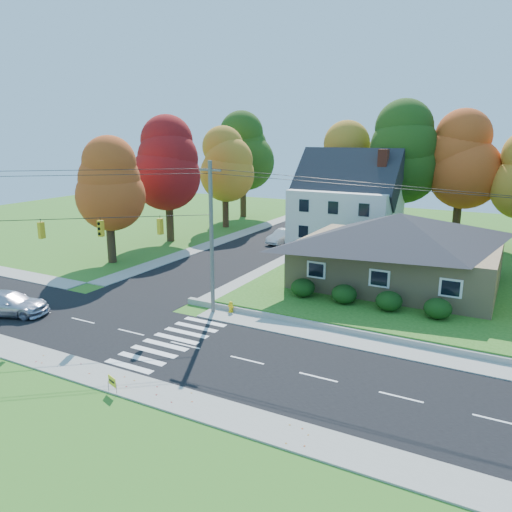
{
  "coord_description": "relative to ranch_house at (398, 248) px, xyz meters",
  "views": [
    {
      "loc": [
        15.85,
        -21.06,
        11.69
      ],
      "look_at": [
        0.24,
        8.0,
        3.48
      ],
      "focal_mm": 35.0,
      "sensor_mm": 36.0,
      "label": 1
    }
  ],
  "objects": [
    {
      "name": "fire_hydrant",
      "position": [
        -8.41,
        -10.3,
        -2.88
      ],
      "size": [
        0.47,
        0.36,
        0.81
      ],
      "color": "yellow",
      "rests_on": "ground"
    },
    {
      "name": "tree_west_0",
      "position": [
        -25.0,
        -4.0,
        3.89
      ],
      "size": [
        6.16,
        6.16,
        11.47
      ],
      "color": "#3F2A19",
      "rests_on": "ground"
    },
    {
      "name": "traffic_infrastructure",
      "position": [
        -8.15,
        -14.65,
        1.88
      ],
      "size": [
        38.1,
        10.66,
        10.0
      ],
      "color": "#666059",
      "rests_on": "ground"
    },
    {
      "name": "tree_west_2",
      "position": [
        -25.0,
        16.0,
        4.54
      ],
      "size": [
        6.72,
        6.72,
        12.51
      ],
      "color": "#3F2A19",
      "rests_on": "ground"
    },
    {
      "name": "colonial_house",
      "position": [
        -7.96,
        12.0,
        1.32
      ],
      "size": [
        10.4,
        8.4,
        9.6
      ],
      "color": "silver",
      "rests_on": "lawn"
    },
    {
      "name": "ground",
      "position": [
        -8.0,
        -16.0,
        -3.27
      ],
      "size": [
        120.0,
        120.0,
        0.0
      ],
      "primitive_type": "plane",
      "color": "#3D7923"
    },
    {
      "name": "white_car",
      "position": [
        -14.51,
        10.75,
        -2.5
      ],
      "size": [
        2.22,
        4.71,
        1.49
      ],
      "primitive_type": "imported",
      "rotation": [
        0.0,
        0.0,
        -0.15
      ],
      "color": "silver",
      "rests_on": "road_cross"
    },
    {
      "name": "silver_sedan",
      "position": [
        -21.14,
        -17.46,
        -2.49
      ],
      "size": [
        5.64,
        3.78,
        1.52
      ],
      "primitive_type": "imported",
      "rotation": [
        0.0,
        0.0,
        1.92
      ],
      "color": "silver",
      "rests_on": "road_main"
    },
    {
      "name": "yard_sign",
      "position": [
        -7.78,
        -21.9,
        -2.66
      ],
      "size": [
        0.65,
        0.25,
        0.85
      ],
      "color": "black",
      "rests_on": "ground"
    },
    {
      "name": "tree_lot_1",
      "position": [
        -4.0,
        17.0,
        6.35
      ],
      "size": [
        7.84,
        7.84,
        14.6
      ],
      "color": "#3F2A19",
      "rests_on": "lawn"
    },
    {
      "name": "hedge_row",
      "position": [
        -0.5,
        -6.2,
        -2.13
      ],
      "size": [
        10.7,
        1.7,
        1.27
      ],
      "color": "#163A10",
      "rests_on": "lawn"
    },
    {
      "name": "tree_west_1",
      "position": [
        -26.0,
        6.0,
        5.2
      ],
      "size": [
        7.28,
        7.28,
        13.56
      ],
      "color": "#3F2A19",
      "rests_on": "ground"
    },
    {
      "name": "ranch_house",
      "position": [
        0.0,
        0.0,
        0.0
      ],
      "size": [
        14.6,
        10.6,
        5.4
      ],
      "color": "tan",
      "rests_on": "lawn"
    },
    {
      "name": "tree_west_3",
      "position": [
        -27.0,
        24.0,
        5.85
      ],
      "size": [
        7.84,
        7.84,
        14.6
      ],
      "color": "#3F2A19",
      "rests_on": "ground"
    },
    {
      "name": "tree_lot_2",
      "position": [
        2.0,
        18.0,
        5.7
      ],
      "size": [
        7.28,
        7.28,
        13.56
      ],
      "color": "#3F2A19",
      "rests_on": "lawn"
    },
    {
      "name": "sidewalk_north",
      "position": [
        -8.0,
        -11.0,
        -3.23
      ],
      "size": [
        90.0,
        2.0,
        0.08
      ],
      "primitive_type": "cube",
      "color": "#9C9A90",
      "rests_on": "ground"
    },
    {
      "name": "tree_lot_0",
      "position": [
        -10.0,
        18.0,
        5.04
      ],
      "size": [
        6.72,
        6.72,
        12.51
      ],
      "color": "#3F2A19",
      "rests_on": "lawn"
    },
    {
      "name": "sidewalk_south",
      "position": [
        -8.0,
        -21.0,
        -3.23
      ],
      "size": [
        90.0,
        2.0,
        0.08
      ],
      "primitive_type": "cube",
      "color": "#9C9A90",
      "rests_on": "ground"
    },
    {
      "name": "road_cross",
      "position": [
        -16.0,
        10.0,
        -3.25
      ],
      "size": [
        8.0,
        44.0,
        0.02
      ],
      "primitive_type": "cube",
      "color": "black",
      "rests_on": "ground"
    },
    {
      "name": "road_main",
      "position": [
        -8.0,
        -16.0,
        -3.26
      ],
      "size": [
        90.0,
        8.0,
        0.02
      ],
      "primitive_type": "cube",
      "color": "black",
      "rests_on": "ground"
    },
    {
      "name": "lawn",
      "position": [
        5.0,
        5.0,
        -3.02
      ],
      "size": [
        30.0,
        30.0,
        0.5
      ],
      "primitive_type": "cube",
      "color": "#3D7923",
      "rests_on": "ground"
    }
  ]
}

